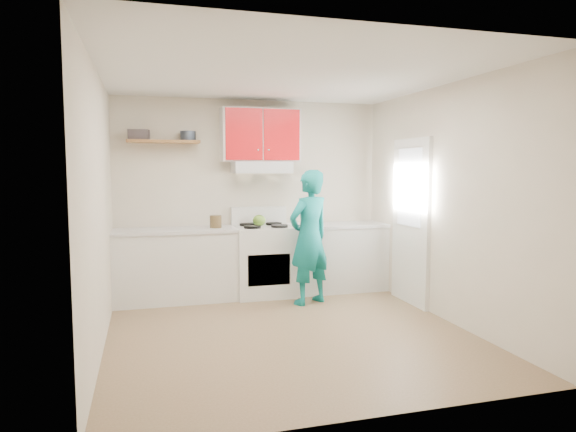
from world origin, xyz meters
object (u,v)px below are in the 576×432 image
object	(u,v)px
stove	(263,261)
person	(309,237)
tin	(188,136)
crock	(216,222)
kettle	(259,220)

from	to	relation	value
stove	person	xyz separation A→B (m)	(0.45, -0.56, 0.37)
tin	crock	world-z (taller)	tin
kettle	tin	bearing A→B (deg)	-168.19
stove	tin	size ratio (longest dim) A/B	4.60
stove	person	distance (m)	0.81
crock	person	xyz separation A→B (m)	(1.08, -0.57, -0.16)
stove	crock	bearing A→B (deg)	178.93
tin	kettle	size ratio (longest dim) A/B	1.15
stove	crock	world-z (taller)	crock
person	crock	bearing A→B (deg)	-52.91
stove	tin	bearing A→B (deg)	167.29
kettle	crock	size ratio (longest dim) A/B	0.96
tin	person	bearing A→B (deg)	-29.09
stove	kettle	bearing A→B (deg)	118.99
stove	tin	xyz separation A→B (m)	(-0.94, 0.21, 1.64)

